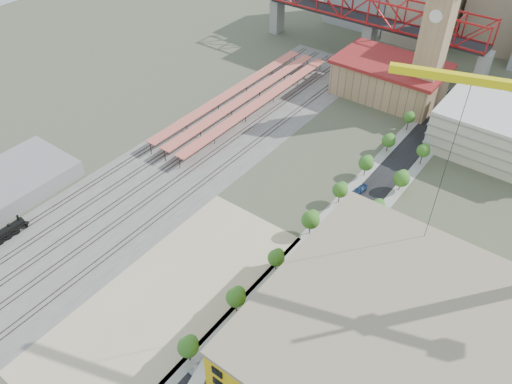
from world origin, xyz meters
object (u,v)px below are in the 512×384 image
Objects in this scene: site_trailer_d at (306,264)px; car_0 at (198,366)px; site_trailer_c at (292,279)px; clock_tower at (437,29)px; construction_building at (385,347)px; site_trailer_b at (239,340)px.

car_0 is (-3.00, -35.14, -0.55)m from site_trailer_d.
clock_tower is at bearing 88.76° from site_trailer_c.
construction_building reaches higher than site_trailer_c.
site_trailer_d is 2.16× the size of car_0.
site_trailer_c is (0.00, 19.91, -0.07)m from site_trailer_b.
site_trailer_d is (-26.00, 14.86, -8.12)m from construction_building.
site_trailer_c reaches higher than site_trailer_d.
site_trailer_c is (8.00, -91.17, -27.35)m from clock_tower.
site_trailer_d is at bearing 92.83° from car_0.
car_0 is at bearing -102.14° from site_trailer_c.
clock_tower reaches higher than site_trailer_c.
clock_tower reaches higher than site_trailer_d.
clock_tower is 1.03× the size of construction_building.
site_trailer_b is 25.96m from site_trailer_d.
site_trailer_d is at bearing -84.63° from clock_tower.
construction_building reaches higher than site_trailer_d.
car_0 is at bearing -145.04° from construction_building.
car_0 is at bearing -78.90° from site_trailer_d.
construction_building is 36.43m from car_0.
construction_building is 28.62m from site_trailer_c.
site_trailer_b reaches higher than site_trailer_c.
site_trailer_b is 1.06× the size of site_trailer_c.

